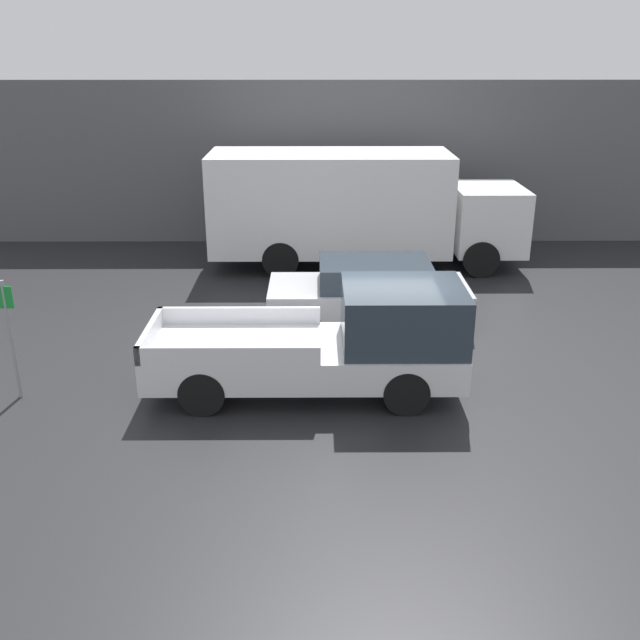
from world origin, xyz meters
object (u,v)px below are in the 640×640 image
object	(u,v)px
parking_sign	(10,333)
delivery_truck	(354,205)
newspaper_box	(417,228)
car	(370,292)
pickup_truck	(337,343)

from	to	relation	value
parking_sign	delivery_truck	bearing A→B (deg)	52.03
delivery_truck	newspaper_box	xyz separation A→B (m)	(2.14, 2.41, -1.26)
delivery_truck	parking_sign	bearing A→B (deg)	-127.97
car	parking_sign	xyz separation A→B (m)	(-6.60, -3.65, 0.50)
delivery_truck	newspaper_box	bearing A→B (deg)	48.37
pickup_truck	delivery_truck	size ratio (longest dim) A/B	0.65
parking_sign	newspaper_box	distance (m)	13.76
car	parking_sign	distance (m)	7.56
pickup_truck	newspaper_box	distance (m)	10.85
car	newspaper_box	distance (m)	7.34
pickup_truck	parking_sign	size ratio (longest dim) A/B	2.55
pickup_truck	delivery_truck	xyz separation A→B (m)	(0.71, 8.05, 0.79)
parking_sign	newspaper_box	world-z (taller)	parking_sign
car	newspaper_box	size ratio (longest dim) A/B	4.67
pickup_truck	delivery_truck	world-z (taller)	delivery_truck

